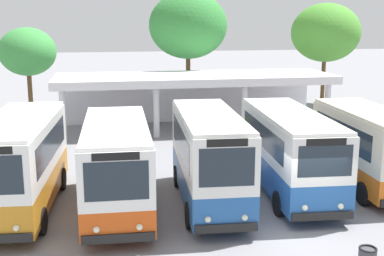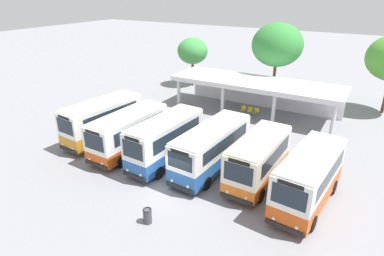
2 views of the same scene
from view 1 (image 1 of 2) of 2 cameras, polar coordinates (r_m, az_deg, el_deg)
ground_plane at (r=17.44m, az=12.92°, el=-11.40°), size 180.00×180.00×0.00m
city_bus_nearest_orange at (r=19.26m, az=-18.72°, el=-3.48°), size 2.78×7.41×3.44m
city_bus_second_in_row at (r=18.42m, az=-8.45°, el=-3.94°), size 2.55×7.22×3.26m
city_bus_middle_cream at (r=18.88m, az=1.93°, el=-3.08°), size 2.48×7.13×3.48m
city_bus_fourth_amber at (r=20.54m, az=10.84°, el=-2.31°), size 2.68×7.85×3.27m
city_bus_fifth_blue at (r=22.04m, az=19.09°, el=-1.81°), size 2.49×6.58×3.25m
terminal_canopy at (r=32.59m, az=0.12°, el=4.75°), size 17.26×5.24×3.40m
waiting_chair_end_by_column at (r=31.32m, az=-0.86°, el=0.55°), size 0.44×0.44×0.86m
waiting_chair_second_from_end at (r=31.50m, az=0.40°, el=0.62°), size 0.44×0.44×0.86m
waiting_chair_middle_seat at (r=31.61m, az=1.67°, el=0.66°), size 0.44×0.44×0.86m
roadside_tree_behind_canopy at (r=36.57m, az=-0.44°, el=11.43°), size 5.53×5.53×8.70m
roadside_tree_east_of_canopy at (r=41.70m, az=14.76°, el=10.30°), size 5.35×5.35×8.00m
roadside_tree_west_of_canopy at (r=37.24m, az=-17.98°, el=8.12°), size 3.91×3.91×6.25m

